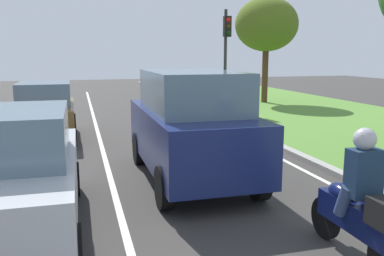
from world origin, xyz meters
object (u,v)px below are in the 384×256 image
Objects in this scene: motorcycle at (361,220)px; rider_person at (362,172)px; car_sedan_left_lane at (13,174)px; car_hatchback_far at (46,112)px; car_suv_ahead at (191,125)px; tree_roadside_far at (266,25)px; traffic_light_near_right at (226,44)px.

rider_person is at bearing 89.33° from motorcycle.
car_hatchback_far is at bearing 89.82° from car_sedan_left_lane.
car_hatchback_far reaches higher than rider_person.
car_hatchback_far is at bearing 122.18° from car_suv_ahead.
car_suv_ahead is 0.82× the size of tree_roadside_far.
traffic_light_near_right is at bearing 77.54° from motorcycle.
car_sedan_left_lane is 13.94m from traffic_light_near_right.
traffic_light_near_right is at bearing 30.76° from car_hatchback_far.
rider_person is 17.38m from tree_roadside_far.
car_sedan_left_lane reaches higher than rider_person.
traffic_light_near_right reaches higher than rider_person.
car_suv_ahead is 6.03m from car_hatchback_far.
car_sedan_left_lane is (-3.18, -1.88, -0.25)m from car_suv_ahead.
tree_roadside_far reaches higher than car_suv_ahead.
motorcycle is at bearing -111.30° from tree_roadside_far.
car_suv_ahead is 4.07m from rider_person.
car_sedan_left_lane is 0.94× the size of traffic_light_near_right.
car_sedan_left_lane is at bearing 155.41° from rider_person.
car_sedan_left_lane is 0.78× the size of tree_roadside_far.
traffic_light_near_right is (7.49, 4.58, 2.18)m from car_hatchback_far.
traffic_light_near_right reaches higher than motorcycle.
tree_roadside_far reaches higher than rider_person.
car_suv_ahead is 3.70m from car_sedan_left_lane.
tree_roadside_far is at bearing 37.64° from traffic_light_near_right.
car_hatchback_far is 0.81× the size of traffic_light_near_right.
car_hatchback_far reaches higher than motorcycle.
car_suv_ahead is 1.05× the size of car_sedan_left_lane.
tree_roadside_far is (6.24, 15.96, 2.90)m from rider_person.
motorcycle is at bearing -65.22° from car_hatchback_far.
motorcycle is (4.30, -2.08, -0.35)m from car_sedan_left_lane.
car_hatchback_far is 10.05m from motorcycle.
car_hatchback_far is 10.01m from rider_person.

